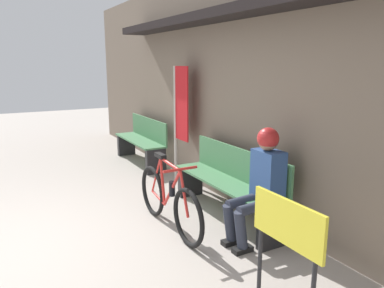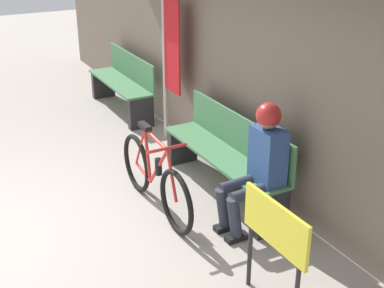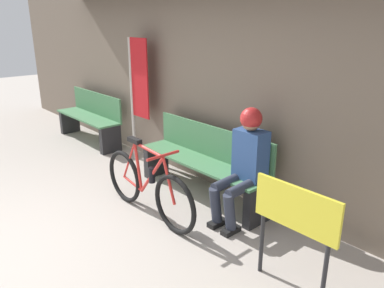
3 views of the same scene
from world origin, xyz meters
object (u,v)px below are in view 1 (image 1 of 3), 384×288
Objects in this scene: park_bench_near at (229,184)px; bicycle at (169,200)px; signboard at (287,231)px; person_seated at (261,178)px; banner_pole at (180,111)px; park_bench_far at (142,142)px.

bicycle is (-0.03, -0.82, -0.07)m from park_bench_near.
person_seated is at bearing 150.83° from signboard.
bicycle is 1.12m from person_seated.
banner_pole is 3.38m from signboard.
signboard is (1.76, 0.16, 0.31)m from bicycle.
person_seated is (0.77, 0.71, 0.38)m from bicycle.
bicycle is at bearing -137.42° from person_seated.
bicycle is at bearing -31.41° from banner_pole.
banner_pole reaches higher than park_bench_far.
park_bench_far is at bearing -176.02° from banner_pole.
park_bench_far is (-2.91, 0.82, 0.06)m from bicycle.
person_seated is at bearing -5.14° from banner_pole.
signboard reaches higher than park_bench_near.
park_bench_near is 1.15× the size of park_bench_far.
park_bench_far is 1.81× the size of signboard.
park_bench_near is 0.81m from person_seated.
person_seated is 0.76× the size of park_bench_far.
bicycle is 1.75× the size of signboard.
person_seated reaches higher than bicycle.
person_seated is at bearing 42.58° from bicycle.
banner_pole is (-2.27, 0.20, 0.44)m from person_seated.
signboard reaches higher than bicycle.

